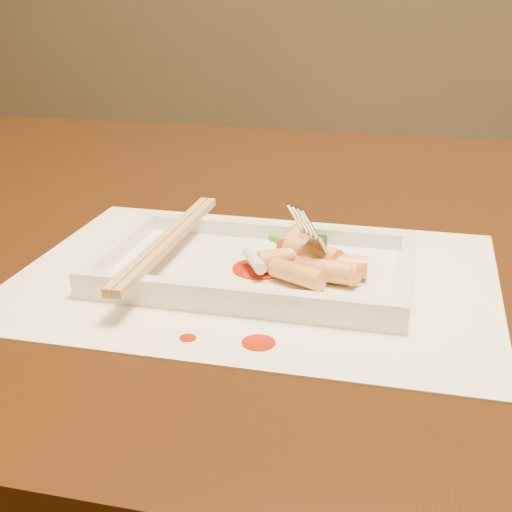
% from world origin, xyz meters
% --- Properties ---
extents(table, '(1.40, 0.90, 0.75)m').
position_xyz_m(table, '(0.00, 0.00, 0.65)').
color(table, black).
rests_on(table, ground).
extents(placemat, '(0.40, 0.30, 0.00)m').
position_xyz_m(placemat, '(-0.08, -0.16, 0.75)').
color(placemat, white).
rests_on(placemat, table).
extents(sauce_splatter_a, '(0.02, 0.02, 0.00)m').
position_xyz_m(sauce_splatter_a, '(-0.05, -0.28, 0.75)').
color(sauce_splatter_a, '#AD1705').
rests_on(sauce_splatter_a, placemat).
extents(sauce_splatter_b, '(0.01, 0.01, 0.00)m').
position_xyz_m(sauce_splatter_b, '(-0.10, -0.28, 0.75)').
color(sauce_splatter_b, '#AD1705').
rests_on(sauce_splatter_b, placemat).
extents(plate_base, '(0.26, 0.16, 0.01)m').
position_xyz_m(plate_base, '(-0.08, -0.16, 0.76)').
color(plate_base, white).
rests_on(plate_base, placemat).
extents(plate_rim_far, '(0.26, 0.01, 0.01)m').
position_xyz_m(plate_rim_far, '(-0.08, -0.09, 0.77)').
color(plate_rim_far, white).
rests_on(plate_rim_far, plate_base).
extents(plate_rim_near, '(0.26, 0.01, 0.01)m').
position_xyz_m(plate_rim_near, '(-0.08, -0.24, 0.77)').
color(plate_rim_near, white).
rests_on(plate_rim_near, plate_base).
extents(plate_rim_left, '(0.01, 0.14, 0.01)m').
position_xyz_m(plate_rim_left, '(-0.21, -0.16, 0.77)').
color(plate_rim_left, white).
rests_on(plate_rim_left, plate_base).
extents(plate_rim_right, '(0.01, 0.14, 0.01)m').
position_xyz_m(plate_rim_right, '(0.04, -0.16, 0.77)').
color(plate_rim_right, white).
rests_on(plate_rim_right, plate_base).
extents(veg_piece, '(0.04, 0.03, 0.01)m').
position_xyz_m(veg_piece, '(-0.05, -0.12, 0.77)').
color(veg_piece, black).
rests_on(veg_piece, plate_base).
extents(scallion_white, '(0.03, 0.04, 0.01)m').
position_xyz_m(scallion_white, '(-0.08, -0.18, 0.77)').
color(scallion_white, '#EAEACC').
rests_on(scallion_white, plate_base).
extents(scallion_green, '(0.08, 0.05, 0.01)m').
position_xyz_m(scallion_green, '(-0.04, -0.14, 0.77)').
color(scallion_green, '#439D19').
rests_on(scallion_green, plate_base).
extents(chopstick_a, '(0.01, 0.23, 0.01)m').
position_xyz_m(chopstick_a, '(-0.17, -0.16, 0.78)').
color(chopstick_a, tan).
rests_on(chopstick_a, plate_rim_near).
extents(chopstick_b, '(0.01, 0.23, 0.01)m').
position_xyz_m(chopstick_b, '(-0.16, -0.16, 0.78)').
color(chopstick_b, tan).
rests_on(chopstick_b, plate_rim_near).
extents(fork, '(0.09, 0.10, 0.14)m').
position_xyz_m(fork, '(-0.01, -0.14, 0.83)').
color(fork, silver).
rests_on(fork, plate_base).
extents(sauce_blob_0, '(0.05, 0.05, 0.00)m').
position_xyz_m(sauce_blob_0, '(-0.08, -0.17, 0.76)').
color(sauce_blob_0, '#AD1705').
rests_on(sauce_blob_0, plate_base).
extents(rice_cake_0, '(0.05, 0.04, 0.02)m').
position_xyz_m(rice_cake_0, '(-0.04, -0.19, 0.77)').
color(rice_cake_0, '#F1B870').
rests_on(rice_cake_0, plate_base).
extents(rice_cake_1, '(0.05, 0.05, 0.02)m').
position_xyz_m(rice_cake_1, '(-0.02, -0.17, 0.77)').
color(rice_cake_1, '#F1B870').
rests_on(rice_cake_1, plate_base).
extents(rice_cake_2, '(0.05, 0.04, 0.02)m').
position_xyz_m(rice_cake_2, '(-0.04, -0.16, 0.78)').
color(rice_cake_2, '#F1B870').
rests_on(rice_cake_2, plate_base).
extents(rice_cake_3, '(0.04, 0.04, 0.02)m').
position_xyz_m(rice_cake_3, '(-0.04, -0.16, 0.77)').
color(rice_cake_3, '#F1B870').
rests_on(rice_cake_3, plate_base).
extents(rice_cake_4, '(0.05, 0.04, 0.02)m').
position_xyz_m(rice_cake_4, '(-0.06, -0.16, 0.77)').
color(rice_cake_4, '#F1B870').
rests_on(rice_cake_4, plate_base).
extents(rice_cake_5, '(0.02, 0.04, 0.02)m').
position_xyz_m(rice_cake_5, '(-0.06, -0.13, 0.78)').
color(rice_cake_5, '#F1B870').
rests_on(rice_cake_5, plate_base).
extents(rice_cake_6, '(0.05, 0.02, 0.02)m').
position_xyz_m(rice_cake_6, '(-0.01, -0.17, 0.77)').
color(rice_cake_6, '#F1B870').
rests_on(rice_cake_6, plate_base).
extents(rice_cake_7, '(0.05, 0.02, 0.02)m').
position_xyz_m(rice_cake_7, '(-0.02, -0.18, 0.77)').
color(rice_cake_7, '#F1B870').
rests_on(rice_cake_7, plate_base).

